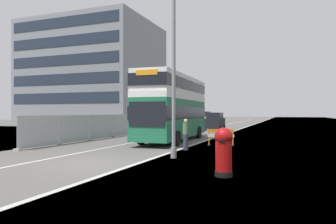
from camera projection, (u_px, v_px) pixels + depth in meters
name	position (u px, v px, depth m)	size (l,w,h in m)	color
ground	(101.00, 165.00, 13.30)	(140.00, 280.00, 0.10)	#565451
double_decker_bus	(174.00, 107.00, 24.09)	(3.18, 11.13, 4.89)	#1E6B47
lamppost_foreground	(174.00, 76.00, 15.03)	(0.29, 0.70, 8.29)	gray
red_pillar_postbox	(224.00, 150.00, 10.74)	(0.63, 0.63, 1.67)	black
roadworks_barrier	(221.00, 136.00, 20.63)	(1.73, 0.75, 1.06)	orange
construction_site_fence	(89.00, 128.00, 24.23)	(0.44, 13.80, 2.03)	#A8AAAD
car_oncoming_near	(215.00, 122.00, 39.02)	(2.05, 3.84, 2.14)	black
car_receding_mid	(205.00, 119.00, 49.03)	(1.96, 3.81, 2.29)	silver
bare_tree_far_verge_near	(168.00, 111.00, 52.64)	(2.68, 2.34, 4.66)	#4C3D2D
bare_tree_far_verge_mid	(160.00, 113.00, 58.72)	(2.26, 2.46, 4.49)	#4C3D2D
bare_tree_far_verge_far	(169.00, 112.00, 68.06)	(2.84, 1.89, 4.94)	#4C3D2D
pedestrian_at_kerb	(186.00, 134.00, 18.16)	(0.34, 0.34, 1.80)	#2D3342
backdrop_office_block	(94.00, 75.00, 59.64)	(22.37, 17.77, 18.56)	gray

